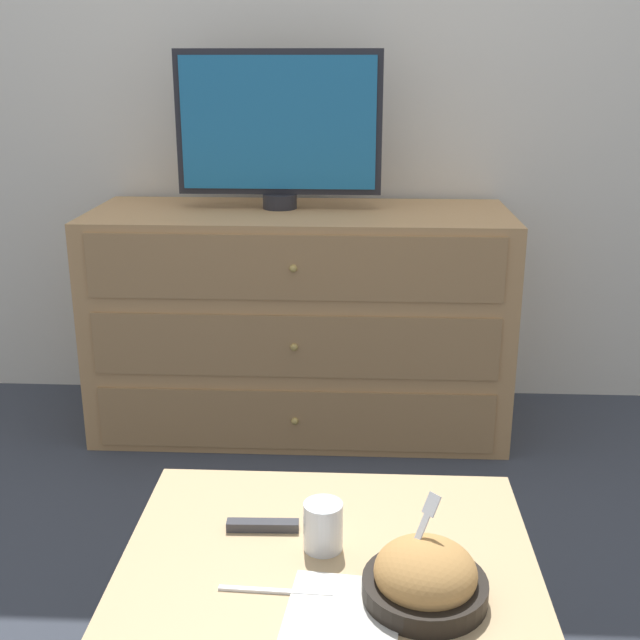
# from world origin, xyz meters

# --- Properties ---
(ground_plane) EXTENTS (12.00, 12.00, 0.00)m
(ground_plane) POSITION_xyz_m (0.00, 0.00, 0.00)
(ground_plane) COLOR #383D47
(wall_back) EXTENTS (12.00, 0.05, 2.60)m
(wall_back) POSITION_xyz_m (0.00, 0.03, 1.30)
(wall_back) COLOR silver
(wall_back) RESTS_ON ground_plane
(dresser) EXTENTS (1.40, 0.55, 0.76)m
(dresser) POSITION_xyz_m (-0.07, -0.30, 0.38)
(dresser) COLOR tan
(dresser) RESTS_ON ground_plane
(tv) EXTENTS (0.68, 0.11, 0.51)m
(tv) POSITION_xyz_m (-0.14, -0.25, 1.03)
(tv) COLOR #232328
(tv) RESTS_ON dresser
(coffee_table) EXTENTS (0.73, 0.60, 0.41)m
(coffee_table) POSITION_xyz_m (0.08, -1.72, 0.35)
(coffee_table) COLOR tan
(coffee_table) RESTS_ON ground_plane
(takeout_bowl) EXTENTS (0.20, 0.20, 0.16)m
(takeout_bowl) POSITION_xyz_m (0.24, -1.82, 0.45)
(takeout_bowl) COLOR black
(takeout_bowl) RESTS_ON coffee_table
(drink_cup) EXTENTS (0.07, 0.07, 0.09)m
(drink_cup) POSITION_xyz_m (0.07, -1.69, 0.45)
(drink_cup) COLOR beige
(drink_cup) RESTS_ON coffee_table
(napkin) EXTENTS (0.20, 0.20, 0.00)m
(napkin) POSITION_xyz_m (0.11, -1.86, 0.41)
(napkin) COLOR silver
(napkin) RESTS_ON coffee_table
(knife) EXTENTS (0.19, 0.02, 0.01)m
(knife) POSITION_xyz_m (-0.00, -1.82, 0.41)
(knife) COLOR white
(knife) RESTS_ON coffee_table
(remote_control) EXTENTS (0.13, 0.03, 0.02)m
(remote_control) POSITION_xyz_m (-0.04, -1.64, 0.42)
(remote_control) COLOR #38383D
(remote_control) RESTS_ON coffee_table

